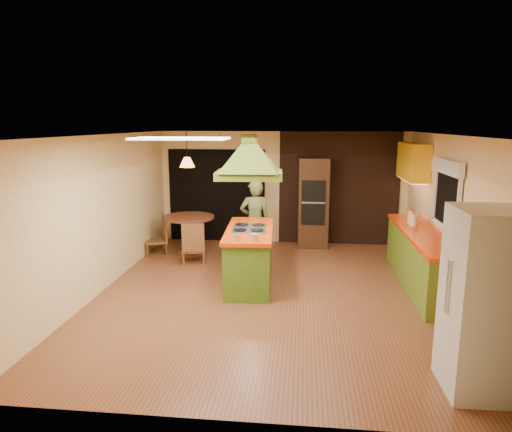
# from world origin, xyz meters

# --- Properties ---
(ground) EXTENTS (6.50, 6.50, 0.00)m
(ground) POSITION_xyz_m (0.00, 0.00, 0.00)
(ground) COLOR brown
(ground) RESTS_ON ground
(room_walls) EXTENTS (5.50, 6.50, 6.50)m
(room_walls) POSITION_xyz_m (0.00, 0.00, 1.25)
(room_walls) COLOR #F7E4B1
(room_walls) RESTS_ON ground
(ceiling_plane) EXTENTS (6.50, 6.50, 0.00)m
(ceiling_plane) POSITION_xyz_m (0.00, 0.00, 2.50)
(ceiling_plane) COLOR silver
(ceiling_plane) RESTS_ON room_walls
(brick_panel) EXTENTS (2.64, 0.03, 2.50)m
(brick_panel) POSITION_xyz_m (1.25, 3.23, 1.25)
(brick_panel) COLOR #381E14
(brick_panel) RESTS_ON ground
(nook_opening) EXTENTS (2.20, 0.03, 2.10)m
(nook_opening) POSITION_xyz_m (-1.50, 3.23, 1.05)
(nook_opening) COLOR black
(nook_opening) RESTS_ON ground
(right_counter) EXTENTS (0.62, 3.05, 0.92)m
(right_counter) POSITION_xyz_m (2.45, 0.60, 0.46)
(right_counter) COLOR olive
(right_counter) RESTS_ON ground
(upper_cabinets) EXTENTS (0.34, 1.40, 0.70)m
(upper_cabinets) POSITION_xyz_m (2.57, 2.20, 1.95)
(upper_cabinets) COLOR yellow
(upper_cabinets) RESTS_ON room_walls
(window_right) EXTENTS (0.12, 1.35, 1.06)m
(window_right) POSITION_xyz_m (2.70, 0.40, 1.77)
(window_right) COLOR black
(window_right) RESTS_ON room_walls
(fluor_panel) EXTENTS (1.20, 0.60, 0.03)m
(fluor_panel) POSITION_xyz_m (-1.10, -1.20, 2.48)
(fluor_panel) COLOR white
(fluor_panel) RESTS_ON ceiling_plane
(kitchen_island) EXTENTS (0.87, 1.94, 0.97)m
(kitchen_island) POSITION_xyz_m (-0.41, 0.42, 0.48)
(kitchen_island) COLOR #4D751D
(kitchen_island) RESTS_ON ground
(range_hood) EXTENTS (1.11, 0.83, 0.80)m
(range_hood) POSITION_xyz_m (-0.41, 0.42, 2.25)
(range_hood) COLOR #516419
(range_hood) RESTS_ON ceiling_plane
(man) EXTENTS (0.66, 0.51, 1.61)m
(man) POSITION_xyz_m (-0.46, 1.72, 0.80)
(man) COLOR #545E32
(man) RESTS_ON ground
(refrigerator) EXTENTS (0.79, 0.75, 1.88)m
(refrigerator) POSITION_xyz_m (2.32, -2.47, 0.94)
(refrigerator) COLOR silver
(refrigerator) RESTS_ON ground
(wall_oven) EXTENTS (0.67, 0.63, 1.95)m
(wall_oven) POSITION_xyz_m (0.68, 2.95, 0.97)
(wall_oven) COLOR #4D2C18
(wall_oven) RESTS_ON ground
(dining_table) EXTENTS (1.05, 1.05, 0.79)m
(dining_table) POSITION_xyz_m (-1.89, 2.13, 0.55)
(dining_table) COLOR brown
(dining_table) RESTS_ON ground
(chair_left) EXTENTS (0.59, 0.59, 0.81)m
(chair_left) POSITION_xyz_m (-2.59, 2.03, 0.40)
(chair_left) COLOR brown
(chair_left) RESTS_ON ground
(chair_near) EXTENTS (0.53, 0.53, 0.82)m
(chair_near) POSITION_xyz_m (-1.64, 1.48, 0.41)
(chair_near) COLOR brown
(chair_near) RESTS_ON ground
(pendant_lamp) EXTENTS (0.31, 0.31, 0.20)m
(pendant_lamp) POSITION_xyz_m (-1.89, 2.13, 1.90)
(pendant_lamp) COLOR #FF9E3F
(pendant_lamp) RESTS_ON ceiling_plane
(canister_large) EXTENTS (0.16, 0.16, 0.21)m
(canister_large) POSITION_xyz_m (2.40, 1.27, 1.03)
(canister_large) COLOR beige
(canister_large) RESTS_ON right_counter
(canister_medium) EXTENTS (0.15, 0.15, 0.20)m
(canister_medium) POSITION_xyz_m (2.40, 1.12, 1.02)
(canister_medium) COLOR #FFF5CD
(canister_medium) RESTS_ON right_counter
(canister_small) EXTENTS (0.14, 0.14, 0.15)m
(canister_small) POSITION_xyz_m (2.40, 1.08, 0.99)
(canister_small) COLOR #FFF6CD
(canister_small) RESTS_ON right_counter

